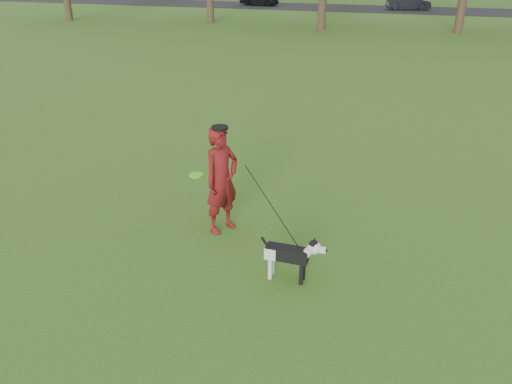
% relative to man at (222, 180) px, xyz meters
% --- Properties ---
extents(ground, '(120.00, 120.00, 0.00)m').
position_rel_man_xyz_m(ground, '(0.78, -0.44, -0.91)').
color(ground, '#285116').
rests_on(ground, ground).
extents(road, '(120.00, 7.00, 0.02)m').
position_rel_man_xyz_m(road, '(0.78, 39.56, -0.90)').
color(road, black).
rests_on(road, ground).
extents(man, '(0.69, 0.79, 1.81)m').
position_rel_man_xyz_m(man, '(0.00, 0.00, 0.00)').
color(man, '#5A0C14').
rests_on(man, ground).
extents(dog, '(0.96, 0.19, 0.73)m').
position_rel_man_xyz_m(dog, '(1.47, -1.07, -0.46)').
color(dog, black).
rests_on(dog, ground).
extents(car_mid, '(3.82, 2.00, 1.20)m').
position_rel_man_xyz_m(car_mid, '(1.33, 39.56, -0.29)').
color(car_mid, black).
rests_on(car_mid, road).
extents(man_held_items, '(2.12, 1.21, 1.34)m').
position_rel_man_xyz_m(man_held_items, '(1.01, -0.56, -0.03)').
color(man_held_items, '#45E51C').
rests_on(man_held_items, ground).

